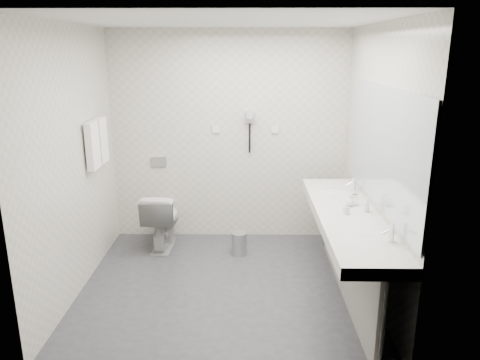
{
  "coord_description": "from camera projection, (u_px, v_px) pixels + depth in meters",
  "views": [
    {
      "loc": [
        0.21,
        -4.13,
        2.28
      ],
      "look_at": [
        0.15,
        0.15,
        1.05
      ],
      "focal_mm": 34.49,
      "sensor_mm": 36.0,
      "label": 1
    }
  ],
  "objects": [
    {
      "name": "floor",
      "position": [
        225.0,
        285.0,
        4.6
      ],
      "size": [
        2.8,
        2.8,
        0.0
      ],
      "primitive_type": "plane",
      "color": "#2E2F34",
      "rests_on": "ground"
    },
    {
      "name": "vanity_post_near",
      "position": [
        381.0,
        325.0,
        3.29
      ],
      "size": [
        0.06,
        0.06,
        0.75
      ],
      "primitive_type": "cylinder",
      "color": "silver",
      "rests_on": "floor"
    },
    {
      "name": "basin_near",
      "position": [
        365.0,
        243.0,
        3.54
      ],
      "size": [
        0.4,
        0.31,
        0.05
      ],
      "primitive_type": "ellipsoid",
      "color": "silver",
      "rests_on": "vanity_counter"
    },
    {
      "name": "wall_right",
      "position": [
        376.0,
        164.0,
        4.24
      ],
      "size": [
        0.0,
        2.6,
        2.6
      ],
      "primitive_type": "plane",
      "rotation": [
        1.57,
        0.0,
        -1.57
      ],
      "color": "beige",
      "rests_on": "floor"
    },
    {
      "name": "vanity_panel",
      "position": [
        347.0,
        260.0,
        4.29
      ],
      "size": [
        0.03,
        2.15,
        0.75
      ],
      "primitive_type": "cube",
      "color": "gray",
      "rests_on": "floor"
    },
    {
      "name": "wall_front",
      "position": [
        214.0,
        212.0,
        3.0
      ],
      "size": [
        2.8,
        0.0,
        2.8
      ],
      "primitive_type": "plane",
      "rotation": [
        -1.57,
        0.0,
        0.0
      ],
      "color": "beige",
      "rests_on": "floor"
    },
    {
      "name": "switch_plate_a",
      "position": [
        216.0,
        129.0,
        5.47
      ],
      "size": [
        0.09,
        0.02,
        0.09
      ],
      "primitive_type": "cube",
      "color": "silver",
      "rests_on": "wall_back"
    },
    {
      "name": "glass_left",
      "position": [
        355.0,
        200.0,
        4.34
      ],
      "size": [
        0.07,
        0.07,
        0.1
      ],
      "primitive_type": "cylinder",
      "rotation": [
        0.0,
        0.0,
        -0.31
      ],
      "color": "silver",
      "rests_on": "vanity_counter"
    },
    {
      "name": "dryer_cord",
      "position": [
        250.0,
        138.0,
        5.46
      ],
      "size": [
        0.02,
        0.02,
        0.35
      ],
      "primitive_type": "cylinder",
      "color": "black",
      "rests_on": "dryer_cradle"
    },
    {
      "name": "vanity_post_far",
      "position": [
        330.0,
        220.0,
        5.29
      ],
      "size": [
        0.06,
        0.06,
        0.75
      ],
      "primitive_type": "cylinder",
      "color": "silver",
      "rests_on": "floor"
    },
    {
      "name": "dryer_cradle",
      "position": [
        250.0,
        117.0,
        5.4
      ],
      "size": [
        0.1,
        0.04,
        0.14
      ],
      "primitive_type": "cube",
      "color": "#99989D",
      "rests_on": "wall_back"
    },
    {
      "name": "mirror",
      "position": [
        382.0,
        147.0,
        3.99
      ],
      "size": [
        0.02,
        2.2,
        1.05
      ],
      "primitive_type": "cube",
      "color": "#B2BCC6",
      "rests_on": "wall_right"
    },
    {
      "name": "flush_plate",
      "position": [
        159.0,
        162.0,
        5.58
      ],
      "size": [
        0.18,
        0.02,
        0.12
      ],
      "primitive_type": "cube",
      "color": "#B2B5BA",
      "rests_on": "wall_back"
    },
    {
      "name": "wall_back",
      "position": [
        229.0,
        137.0,
        5.5
      ],
      "size": [
        2.8,
        0.0,
        2.8
      ],
      "primitive_type": "plane",
      "rotation": [
        1.57,
        0.0,
        0.0
      ],
      "color": "beige",
      "rests_on": "floor"
    },
    {
      "name": "toilet",
      "position": [
        162.0,
        220.0,
        5.4
      ],
      "size": [
        0.41,
        0.69,
        0.68
      ],
      "primitive_type": "imported",
      "rotation": [
        0.0,
        0.0,
        3.1
      ],
      "color": "silver",
      "rests_on": "floor"
    },
    {
      "name": "faucet_near",
      "position": [
        392.0,
        232.0,
        3.51
      ],
      "size": [
        0.04,
        0.04,
        0.15
      ],
      "primitive_type": "cylinder",
      "color": "silver",
      "rests_on": "vanity_counter"
    },
    {
      "name": "soap_bottle_b",
      "position": [
        350.0,
        201.0,
        4.31
      ],
      "size": [
        0.11,
        0.11,
        0.1
      ],
      "primitive_type": "imported",
      "rotation": [
        0.0,
        0.0,
        -0.88
      ],
      "color": "silver",
      "rests_on": "vanity_counter"
    },
    {
      "name": "switch_plate_b",
      "position": [
        275.0,
        129.0,
        5.46
      ],
      "size": [
        0.09,
        0.02,
        0.09
      ],
      "primitive_type": "cube",
      "color": "silver",
      "rests_on": "wall_back"
    },
    {
      "name": "ceiling",
      "position": [
        222.0,
        21.0,
        3.91
      ],
      "size": [
        2.8,
        2.8,
        0.0
      ],
      "primitive_type": "plane",
      "rotation": [
        3.14,
        0.0,
        0.0
      ],
      "color": "silver",
      "rests_on": "wall_back"
    },
    {
      "name": "wall_left",
      "position": [
        73.0,
        163.0,
        4.27
      ],
      "size": [
        0.0,
        2.6,
        2.6
      ],
      "primitive_type": "plane",
      "rotation": [
        1.57,
        0.0,
        1.57
      ],
      "color": "beige",
      "rests_on": "floor"
    },
    {
      "name": "soap_bottle_a",
      "position": [
        346.0,
        209.0,
        4.1
      ],
      "size": [
        0.06,
        0.06,
        0.1
      ],
      "primitive_type": "imported",
      "rotation": [
        0.0,
        0.0,
        0.27
      ],
      "color": "silver",
      "rests_on": "vanity_counter"
    },
    {
      "name": "towel_far",
      "position": [
        101.0,
        140.0,
        4.91
      ],
      "size": [
        0.07,
        0.24,
        0.48
      ],
      "primitive_type": "cube",
      "color": "white",
      "rests_on": "towel_rail"
    },
    {
      "name": "towel_near",
      "position": [
        93.0,
        146.0,
        4.64
      ],
      "size": [
        0.07,
        0.24,
        0.48
      ],
      "primitive_type": "cube",
      "color": "white",
      "rests_on": "towel_rail"
    },
    {
      "name": "faucet_far",
      "position": [
        353.0,
        184.0,
        4.76
      ],
      "size": [
        0.04,
        0.04,
        0.15
      ],
      "primitive_type": "cylinder",
      "color": "silver",
      "rests_on": "vanity_counter"
    },
    {
      "name": "soap_bottle_c",
      "position": [
        367.0,
        205.0,
        4.15
      ],
      "size": [
        0.05,
        0.05,
        0.14
      ],
      "primitive_type": "imported",
      "rotation": [
        0.0,
        0.0,
        -0.05
      ],
      "color": "silver",
      "rests_on": "vanity_counter"
    },
    {
      "name": "vanity_counter",
      "position": [
        347.0,
        218.0,
        4.17
      ],
      "size": [
        0.55,
        2.2,
        0.1
      ],
      "primitive_type": "cube",
      "color": "silver",
      "rests_on": "floor"
    },
    {
      "name": "pedal_bin",
      "position": [
        239.0,
        244.0,
        5.26
      ],
      "size": [
        0.2,
        0.2,
        0.25
      ],
      "primitive_type": "cylinder",
      "rotation": [
        0.0,
        0.0,
        -0.14
      ],
      "color": "#B2B5BA",
      "rests_on": "floor"
    },
    {
      "name": "basin_far",
      "position": [
        334.0,
        192.0,
        4.79
      ],
      "size": [
        0.4,
        0.31,
        0.05
      ],
      "primitive_type": "ellipsoid",
      "color": "silver",
      "rests_on": "vanity_counter"
    },
    {
      "name": "bin_lid",
      "position": [
        239.0,
        233.0,
        5.22
      ],
      "size": [
        0.18,
        0.18,
        0.02
      ],
      "primitive_type": "cylinder",
      "color": "#B2B5BA",
      "rests_on": "pedal_bin"
    },
    {
      "name": "towel_rail",
      "position": [
        94.0,
        122.0,
        4.72
      ],
      "size": [
        0.02,
        0.62,
        0.02
      ],
      "primitive_type": "cylinder",
      "rotation": [
        1.57,
        0.0,
        0.0
      ],
      "color": "silver",
      "rests_on": "wall_left"
    },
    {
      "name": "dryer_barrel",
      "position": [
        250.0,
        115.0,
        5.33
      ],
      "size": [
        0.08,
        0.14,
        0.08
      ],
      "primitive_type": "cylinder",
      "rotation": [
        1.57,
        0.0,
        0.0
      ],
      "color": "#99989D",
      "rests_on": "dryer_cradle"
    }
  ]
}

